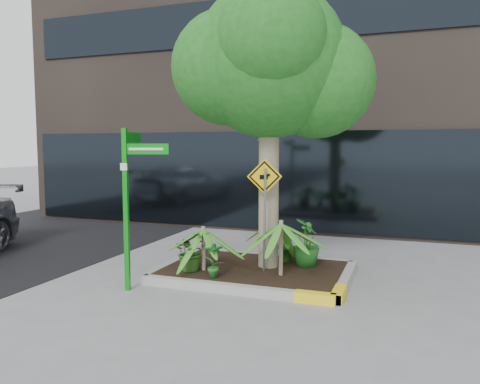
% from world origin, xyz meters
% --- Properties ---
extents(ground, '(80.00, 80.00, 0.00)m').
position_xyz_m(ground, '(0.00, 0.00, 0.00)').
color(ground, gray).
rests_on(ground, ground).
extents(planter, '(3.35, 2.36, 0.15)m').
position_xyz_m(planter, '(0.23, 0.27, 0.10)').
color(planter, '#9E9E99').
rests_on(planter, ground).
extents(tree, '(3.43, 3.04, 5.15)m').
position_xyz_m(tree, '(0.41, 0.49, 3.76)').
color(tree, tan).
rests_on(tree, ground).
extents(palm_front, '(1.04, 1.04, 1.16)m').
position_xyz_m(palm_front, '(0.77, -0.02, 1.02)').
color(palm_front, tan).
rests_on(palm_front, ground).
extents(palm_left, '(0.86, 0.86, 0.96)m').
position_xyz_m(palm_left, '(-0.58, -0.15, 0.87)').
color(palm_left, tan).
rests_on(palm_left, ground).
extents(palm_back, '(0.92, 0.92, 1.03)m').
position_xyz_m(palm_back, '(0.39, 0.90, 0.92)').
color(palm_back, tan).
rests_on(palm_back, ground).
extents(shrub_a, '(0.85, 0.85, 0.68)m').
position_xyz_m(shrub_a, '(-0.78, -0.26, 0.49)').
color(shrub_a, '#245117').
rests_on(shrub_a, planter).
extents(shrub_b, '(0.55, 0.55, 0.85)m').
position_xyz_m(shrub_b, '(1.04, 0.71, 0.58)').
color(shrub_b, '#1B5A1B').
rests_on(shrub_b, planter).
extents(shrub_c, '(0.43, 0.43, 0.60)m').
position_xyz_m(shrub_c, '(-0.22, -0.55, 0.45)').
color(shrub_c, '#1F6420').
rests_on(shrub_c, planter).
extents(shrub_d, '(0.54, 0.54, 0.69)m').
position_xyz_m(shrub_d, '(0.65, 0.87, 0.50)').
color(shrub_d, '#205D1B').
rests_on(shrub_d, planter).
extents(street_sign_post, '(0.85, 0.75, 2.58)m').
position_xyz_m(street_sign_post, '(-1.41, -1.12, 1.59)').
color(street_sign_post, '#0C8813').
rests_on(street_sign_post, ground).
extents(cattle_sign, '(0.56, 0.24, 1.94)m').
position_xyz_m(cattle_sign, '(0.45, 0.08, 1.46)').
color(cattle_sign, slate).
rests_on(cattle_sign, ground).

